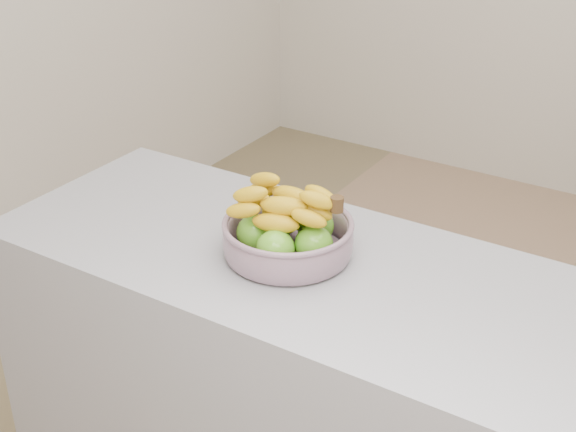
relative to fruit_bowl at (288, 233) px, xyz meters
The scene contains 1 object.
fruit_bowl is the anchor object (origin of this frame).
Camera 1 is at (0.55, -1.94, 1.82)m, focal length 50.00 mm.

